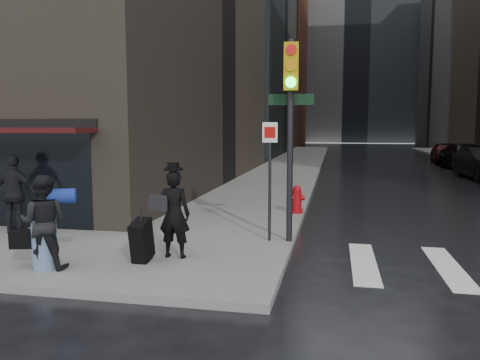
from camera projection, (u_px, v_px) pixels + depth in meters
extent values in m
plane|color=black|center=(183.00, 267.00, 9.17)|extent=(140.00, 140.00, 0.00)
cube|color=slate|center=(296.00, 162.00, 35.45)|extent=(4.00, 50.00, 0.15)
cube|color=silver|center=(364.00, 262.00, 9.45)|extent=(0.50, 3.00, 0.01)
cube|color=silver|center=(448.00, 267.00, 9.14)|extent=(0.50, 3.00, 0.01)
cube|color=#552E1D|center=(230.00, 58.00, 70.63)|extent=(22.00, 20.00, 26.00)
cube|color=slate|center=(355.00, 51.00, 82.10)|extent=(40.00, 12.00, 32.00)
imported|color=black|center=(174.00, 214.00, 9.21)|extent=(0.65, 0.43, 1.74)
cylinder|color=black|center=(173.00, 169.00, 9.11)|extent=(0.37, 0.37, 0.05)
cylinder|color=black|center=(173.00, 166.00, 9.10)|extent=(0.23, 0.23, 0.14)
cube|color=black|center=(159.00, 202.00, 9.18)|extent=(0.37, 0.13, 0.30)
cube|color=black|center=(142.00, 241.00, 8.95)|extent=(0.31, 0.68, 0.88)
cylinder|color=black|center=(141.00, 217.00, 8.90)|extent=(0.03, 0.03, 0.41)
imported|color=black|center=(44.00, 222.00, 8.46)|extent=(0.97, 0.84, 1.73)
cube|color=black|center=(26.00, 239.00, 8.65)|extent=(0.57, 0.40, 0.32)
cylinder|color=navy|center=(61.00, 196.00, 8.53)|extent=(0.59, 0.47, 0.28)
imported|color=black|center=(15.00, 194.00, 11.35)|extent=(1.16, 0.56, 1.92)
cylinder|color=black|center=(290.00, 142.00, 10.38)|extent=(0.13, 0.13, 4.47)
cube|color=#B1850B|center=(291.00, 67.00, 9.95)|extent=(0.33, 0.23, 1.01)
cylinder|color=red|center=(291.00, 50.00, 9.80)|extent=(0.23, 0.08, 0.22)
cylinder|color=orange|center=(291.00, 66.00, 9.84)|extent=(0.23, 0.08, 0.22)
cylinder|color=#19E533|center=(291.00, 82.00, 9.88)|extent=(0.23, 0.08, 0.22)
cylinder|color=black|center=(270.00, 182.00, 10.53)|extent=(0.07, 0.07, 2.68)
cube|color=white|center=(270.00, 132.00, 10.37)|extent=(0.34, 0.05, 0.45)
cube|color=black|center=(291.00, 99.00, 10.35)|extent=(1.00, 0.12, 0.25)
cylinder|color=#A00910|center=(297.00, 211.00, 14.08)|extent=(0.37, 0.37, 0.11)
cylinder|color=#A00910|center=(297.00, 202.00, 14.05)|extent=(0.27, 0.27, 0.69)
sphere|color=#A00910|center=(297.00, 190.00, 14.01)|extent=(0.25, 0.25, 0.25)
cylinder|color=#A00910|center=(297.00, 198.00, 14.04)|extent=(0.48, 0.32, 0.16)
imported|color=black|center=(467.00, 157.00, 29.46)|extent=(2.80, 5.83, 1.64)
imported|color=#390B0B|center=(446.00, 152.00, 35.04)|extent=(2.33, 4.86, 1.60)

